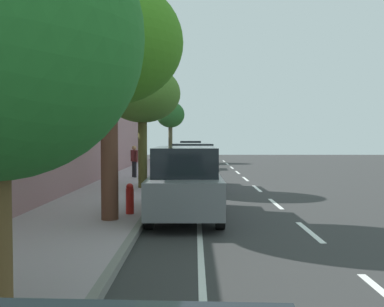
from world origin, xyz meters
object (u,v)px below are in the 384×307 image
object	(u,v)px
pedestrian_on_phone	(134,159)
parked_suv_dark_blue_mid	(192,165)
parked_sedan_white_second	(190,158)
street_tree_far_end	(109,44)
street_tree_near_cyclist	(170,115)
street_tree_mid_block	(142,95)
bicycle_at_curb	(180,169)
parked_pickup_tan_nearest	(191,153)
parked_suv_grey_far	(185,181)
cyclist_with_backpack	(176,157)
fire_hydrant	(130,198)

from	to	relation	value
pedestrian_on_phone	parked_suv_dark_blue_mid	bearing A→B (deg)	130.53
parked_sedan_white_second	pedestrian_on_phone	bearing A→B (deg)	70.11
parked_sedan_white_second	street_tree_far_end	xyz separation A→B (m)	(1.86, 19.16, 3.87)
parked_sedan_white_second	street_tree_far_end	size ratio (longest dim) A/B	0.72
street_tree_near_cyclist	street_tree_far_end	distance (m)	26.56
street_tree_near_cyclist	street_tree_mid_block	world-z (taller)	street_tree_near_cyclist
street_tree_near_cyclist	street_tree_mid_block	distance (m)	19.81
bicycle_at_curb	pedestrian_on_phone	bearing A→B (deg)	47.37
parked_pickup_tan_nearest	parked_suv_grey_far	distance (m)	24.45
parked_suv_grey_far	street_tree_mid_block	xyz separation A→B (m)	(1.91, -5.70, 3.00)
parked_pickup_tan_nearest	bicycle_at_curb	xyz separation A→B (m)	(0.57, 11.77, -0.51)
parked_suv_dark_blue_mid	street_tree_near_cyclist	world-z (taller)	street_tree_near_cyclist
parked_pickup_tan_nearest	street_tree_mid_block	size ratio (longest dim) A/B	1.04
bicycle_at_curb	street_tree_far_end	distance (m)	14.41
parked_sedan_white_second	parked_suv_grey_far	world-z (taller)	parked_suv_grey_far
parked_suv_grey_far	cyclist_with_backpack	world-z (taller)	parked_suv_grey_far
bicycle_at_curb	street_tree_near_cyclist	size ratio (longest dim) A/B	0.33
parked_suv_grey_far	fire_hydrant	distance (m)	1.61
parked_suv_grey_far	bicycle_at_curb	bearing A→B (deg)	-87.16
parked_suv_grey_far	bicycle_at_curb	size ratio (longest dim) A/B	2.67
bicycle_at_curb	fire_hydrant	bearing A→B (deg)	86.04
pedestrian_on_phone	street_tree_far_end	bearing A→B (deg)	95.13
parked_sedan_white_second	fire_hydrant	world-z (taller)	parked_sedan_white_second
bicycle_at_curb	street_tree_mid_block	world-z (taller)	street_tree_mid_block
fire_hydrant	parked_suv_grey_far	bearing A→B (deg)	-170.48
parked_suv_dark_blue_mid	parked_suv_grey_far	bearing A→B (deg)	88.98
parked_suv_grey_far	bicycle_at_curb	world-z (taller)	parked_suv_grey_far
pedestrian_on_phone	fire_hydrant	distance (m)	10.55
parked_suv_dark_blue_mid	fire_hydrant	distance (m)	7.09
parked_sedan_white_second	parked_suv_grey_far	bearing A→B (deg)	90.16
street_tree_near_cyclist	pedestrian_on_phone	xyz separation A→B (m)	(1.01, 15.32, -3.11)
parked_sedan_white_second	street_tree_mid_block	bearing A→B (deg)	81.47
street_tree_near_cyclist	street_tree_far_end	xyz separation A→B (m)	(-0.00, 26.55, 0.42)
parked_sedan_white_second	parked_suv_dark_blue_mid	world-z (taller)	parked_suv_dark_blue_mid
parked_suv_grey_far	street_tree_mid_block	size ratio (longest dim) A/B	0.92
cyclist_with_backpack	street_tree_far_end	xyz separation A→B (m)	(1.06, 14.17, 3.53)
parked_pickup_tan_nearest	fire_hydrant	bearing A→B (deg)	86.61
parked_sedan_white_second	parked_suv_grey_far	xyz separation A→B (m)	(-0.05, 18.12, 0.27)
bicycle_at_curb	fire_hydrant	xyz separation A→B (m)	(0.89, 12.93, 0.19)
street_tree_near_cyclist	street_tree_far_end	size ratio (longest dim) A/B	0.87
parked_sedan_white_second	parked_suv_dark_blue_mid	xyz separation A→B (m)	(-0.17, 11.49, 0.27)
parked_pickup_tan_nearest	pedestrian_on_phone	bearing A→B (deg)	78.65
cyclist_with_backpack	parked_suv_grey_far	bearing A→B (deg)	93.72
parked_sedan_white_second	cyclist_with_backpack	bearing A→B (deg)	80.89
parked_suv_grey_far	parked_suv_dark_blue_mid	bearing A→B (deg)	-91.02
parked_suv_grey_far	street_tree_mid_block	distance (m)	6.72
parked_pickup_tan_nearest	street_tree_far_end	size ratio (longest dim) A/B	0.88
parked_sedan_white_second	cyclist_with_backpack	world-z (taller)	cyclist_with_backpack
parked_suv_dark_blue_mid	parked_suv_grey_far	distance (m)	6.63
street_tree_far_end	pedestrian_on_phone	bearing A→B (deg)	-84.87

